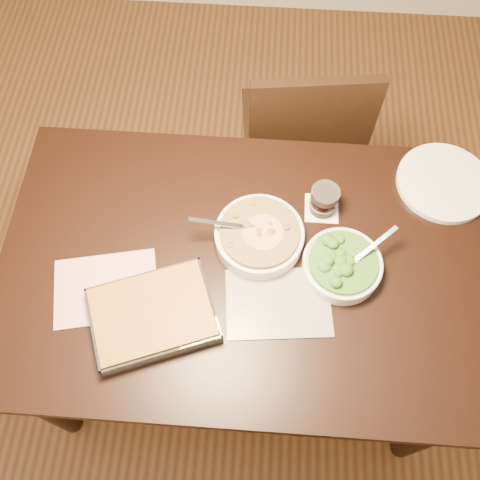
# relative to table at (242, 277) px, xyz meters

# --- Properties ---
(ground) EXTENTS (4.00, 4.00, 0.00)m
(ground) POSITION_rel_table_xyz_m (0.00, 0.00, -0.65)
(ground) COLOR #4C2715
(ground) RESTS_ON ground
(table) EXTENTS (1.40, 0.90, 0.75)m
(table) POSITION_rel_table_xyz_m (0.00, 0.00, 0.00)
(table) COLOR black
(table) RESTS_ON ground
(magazine_a) EXTENTS (0.32, 0.26, 0.01)m
(magazine_a) POSITION_rel_table_xyz_m (-0.37, -0.10, 0.10)
(magazine_a) COLOR #A83044
(magazine_a) RESTS_ON table
(magazine_b) EXTENTS (0.31, 0.23, 0.01)m
(magazine_b) POSITION_rel_table_xyz_m (0.11, -0.11, 0.10)
(magazine_b) COLOR #26262D
(magazine_b) RESTS_ON table
(coaster) EXTENTS (0.10, 0.10, 0.00)m
(coaster) POSITION_rel_table_xyz_m (0.23, 0.20, 0.10)
(coaster) COLOR white
(coaster) RESTS_ON table
(stew_bowl) EXTENTS (0.29, 0.26, 0.10)m
(stew_bowl) POSITION_rel_table_xyz_m (0.04, 0.08, 0.13)
(stew_bowl) COLOR white
(stew_bowl) RESTS_ON table
(broccoli_bowl) EXTENTS (0.23, 0.22, 0.09)m
(broccoli_bowl) POSITION_rel_table_xyz_m (0.28, 0.00, 0.13)
(broccoli_bowl) COLOR white
(broccoli_bowl) RESTS_ON table
(baking_dish) EXTENTS (0.39, 0.34, 0.06)m
(baking_dish) POSITION_rel_table_xyz_m (-0.23, -0.18, 0.12)
(baking_dish) COLOR silver
(baking_dish) RESTS_ON table
(wine_tumbler) EXTENTS (0.08, 0.08, 0.09)m
(wine_tumbler) POSITION_rel_table_xyz_m (0.23, 0.20, 0.15)
(wine_tumbler) COLOR black
(wine_tumbler) RESTS_ON coaster
(dinner_plate) EXTENTS (0.29, 0.29, 0.02)m
(dinner_plate) POSITION_rel_table_xyz_m (0.60, 0.31, 0.11)
(dinner_plate) COLOR white
(dinner_plate) RESTS_ON table
(chair_far) EXTENTS (0.48, 0.48, 0.91)m
(chair_far) POSITION_rel_table_xyz_m (0.18, 0.67, -0.15)
(chair_far) COLOR black
(chair_far) RESTS_ON ground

